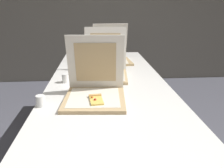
{
  "coord_description": "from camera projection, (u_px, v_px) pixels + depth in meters",
  "views": [
    {
      "loc": [
        -0.09,
        -0.96,
        1.3
      ],
      "look_at": [
        0.02,
        0.49,
        0.79
      ],
      "focal_mm": 35.35,
      "sensor_mm": 36.0,
      "label": 1
    }
  ],
  "objects": [
    {
      "name": "pizza_box_front",
      "position": [
        95.0,
        91.0,
        1.43
      ],
      "size": [
        0.41,
        0.41,
        0.4
      ],
      "rotation": [
        0.0,
        0.0,
        -0.07
      ],
      "color": "tan",
      "rests_on": "table"
    },
    {
      "name": "cup_white_near_left",
      "position": [
        41.0,
        101.0,
        1.33
      ],
      "size": [
        0.05,
        0.05,
        0.07
      ],
      "primitive_type": "cylinder",
      "color": "white",
      "rests_on": "table"
    },
    {
      "name": "cup_white_mid",
      "position": [
        65.0,
        78.0,
        1.75
      ],
      "size": [
        0.05,
        0.05,
        0.07
      ],
      "primitive_type": "cylinder",
      "color": "white",
      "rests_on": "table"
    },
    {
      "name": "table",
      "position": [
        108.0,
        89.0,
        1.74
      ],
      "size": [
        0.93,
        2.44,
        0.73
      ],
      "color": "silver",
      "rests_on": "ground"
    },
    {
      "name": "pizza_box_middle",
      "position": [
        105.0,
        69.0,
        1.91
      ],
      "size": [
        0.42,
        0.51,
        0.4
      ],
      "rotation": [
        0.0,
        0.0,
        -0.09
      ],
      "color": "tan",
      "rests_on": "table"
    },
    {
      "name": "wall_back",
      "position": [
        100.0,
        7.0,
        3.76
      ],
      "size": [
        10.0,
        0.1,
        2.6
      ],
      "primitive_type": "cube",
      "color": "gray",
      "rests_on": "ground"
    },
    {
      "name": "pizza_box_back",
      "position": [
        112.0,
        56.0,
        2.4
      ],
      "size": [
        0.42,
        0.42,
        0.4
      ],
      "rotation": [
        0.0,
        0.0,
        0.1
      ],
      "color": "tan",
      "rests_on": "table"
    }
  ]
}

